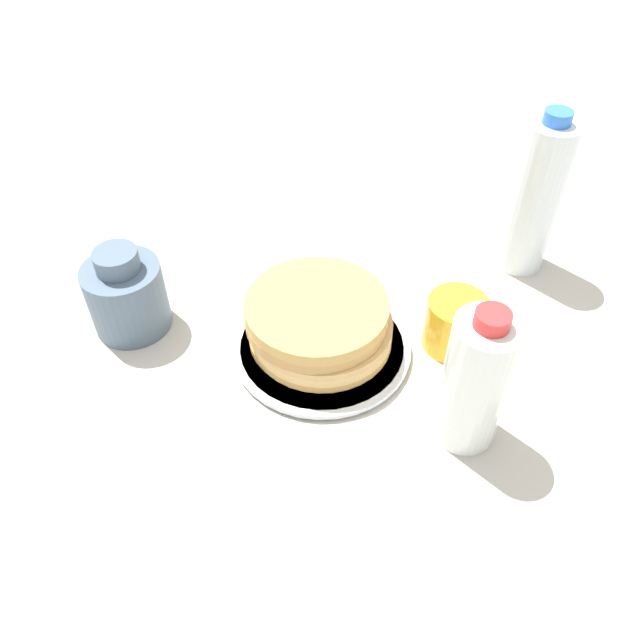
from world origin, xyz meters
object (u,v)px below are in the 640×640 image
object	(u,v)px
juice_glass	(455,324)
cream_jug	(126,295)
pancake_stack	(318,324)
water_bottle_near	(535,197)
water_bottle_mid	(475,381)
plate	(320,344)

from	to	relation	value
juice_glass	cream_jug	bearing A→B (deg)	-170.75
pancake_stack	cream_jug	xyz separation A→B (m)	(-0.27, -0.02, 0.01)
water_bottle_near	water_bottle_mid	distance (m)	0.36
cream_jug	water_bottle_mid	world-z (taller)	water_bottle_mid
pancake_stack	water_bottle_near	world-z (taller)	water_bottle_near
plate	pancake_stack	size ratio (longest dim) A/B	1.20
juice_glass	water_bottle_near	xyz separation A→B (m)	(0.08, 0.21, 0.08)
cream_jug	water_bottle_near	world-z (taller)	water_bottle_near
pancake_stack	water_bottle_mid	distance (m)	0.23
plate	water_bottle_near	world-z (taller)	water_bottle_near
water_bottle_near	pancake_stack	bearing A→B (deg)	-134.71
juice_glass	water_bottle_near	world-z (taller)	water_bottle_near
cream_jug	water_bottle_near	distance (m)	0.60
cream_jug	water_bottle_mid	bearing A→B (deg)	-8.52
plate	cream_jug	distance (m)	0.28
cream_jug	plate	bearing A→B (deg)	4.17
pancake_stack	juice_glass	world-z (taller)	pancake_stack
pancake_stack	cream_jug	world-z (taller)	cream_jug
water_bottle_near	juice_glass	bearing A→B (deg)	-112.20
water_bottle_near	cream_jug	bearing A→B (deg)	-152.27
juice_glass	water_bottle_near	bearing A→B (deg)	67.80
juice_glass	water_bottle_mid	xyz separation A→B (m)	(0.03, -0.14, 0.05)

